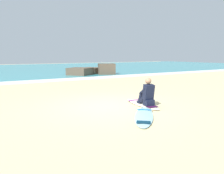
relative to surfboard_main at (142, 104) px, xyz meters
name	(u,v)px	position (x,y,z in m)	size (l,w,h in m)	color
ground_plane	(110,106)	(-1.09, 0.42, -0.04)	(80.00, 80.00, 0.00)	beige
sea	(15,70)	(-1.09, 22.72, 0.01)	(80.00, 28.00, 0.10)	teal
breaking_foam	(46,81)	(-1.09, 9.02, 0.02)	(80.00, 0.90, 0.11)	white
surfboard_main	(142,104)	(0.00, 0.00, 0.00)	(0.75, 2.06, 0.08)	#EFE5C6
surfer_seated	(147,94)	(-0.03, -0.31, 0.40)	(0.44, 0.74, 0.95)	black
surfboard_spare_near	(144,116)	(-0.97, -1.30, 0.00)	(1.86, 2.04, 0.08)	#9ED1E5
rock_outcrop_distant	(91,71)	(3.65, 11.58, 0.36)	(4.29, 3.39, 1.05)	brown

